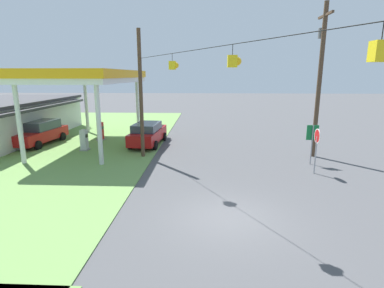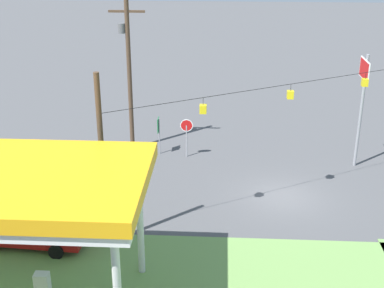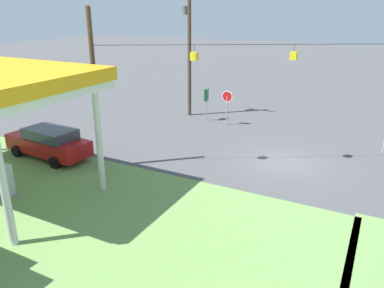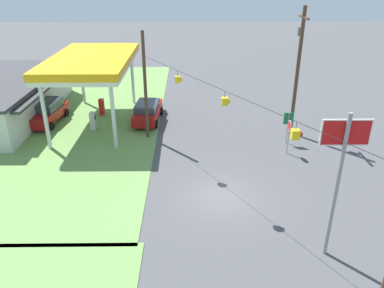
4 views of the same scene
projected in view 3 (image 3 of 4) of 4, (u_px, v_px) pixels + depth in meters
name	position (u px, v px, depth m)	size (l,w,h in m)	color
ground_plane	(284.00, 163.00, 20.47)	(160.00, 160.00, 0.00)	#4C4C4F
fuel_pump_near	(7.00, 181.00, 16.63)	(0.71, 0.56, 1.51)	gray
car_at_pumps_front	(49.00, 142.00, 20.93)	(5.30, 2.38, 1.74)	#AD1414
stop_sign_roadside	(227.00, 100.00, 26.56)	(0.80, 0.08, 2.50)	#99999E
route_sign	(206.00, 98.00, 27.69)	(0.10, 0.70, 2.40)	gray
utility_pole_main	(189.00, 45.00, 27.91)	(2.20, 0.44, 9.64)	#4C3828
signal_span_gantry	(291.00, 84.00, 19.00)	(17.29, 10.24, 8.08)	#4C3828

